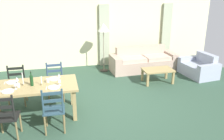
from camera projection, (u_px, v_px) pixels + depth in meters
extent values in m
cube|color=#2F4B3A|center=(104.00, 106.00, 5.81)|extent=(9.60, 9.60, 0.02)
cube|color=beige|center=(86.00, 29.00, 8.40)|extent=(9.60, 0.16, 2.70)
cube|color=#A7B093|center=(104.00, 36.00, 8.49)|extent=(0.35, 0.08, 2.20)
cube|color=#A7B093|center=(166.00, 33.00, 8.99)|extent=(0.35, 0.08, 2.20)
cube|color=#9F8853|center=(32.00, 86.00, 5.09)|extent=(1.90, 0.96, 0.05)
cube|color=#9F8853|center=(74.00, 106.00, 5.05)|extent=(0.08, 0.08, 0.70)
cube|color=#9F8853|center=(72.00, 91.00, 5.75)|extent=(0.08, 0.08, 0.70)
cube|color=black|center=(7.00, 117.00, 4.42)|extent=(0.44, 0.43, 0.03)
cylinder|color=olive|center=(1.00, 124.00, 4.62)|extent=(0.04, 0.04, 0.43)
cylinder|color=olive|center=(21.00, 122.00, 4.68)|extent=(0.04, 0.04, 0.43)
cylinder|color=olive|center=(17.00, 132.00, 4.36)|extent=(0.04, 0.04, 0.43)
cylinder|color=black|center=(13.00, 108.00, 4.20)|extent=(0.04, 0.04, 0.50)
cube|color=black|center=(4.00, 115.00, 4.21)|extent=(0.38, 0.05, 0.06)
cube|color=black|center=(2.00, 108.00, 4.16)|extent=(0.38, 0.05, 0.06)
cube|color=black|center=(1.00, 100.00, 4.12)|extent=(0.38, 0.05, 0.06)
cube|color=#2A4654|center=(54.00, 110.00, 4.66)|extent=(0.43, 0.41, 0.03)
cylinder|color=olive|center=(46.00, 117.00, 4.86)|extent=(0.04, 0.04, 0.43)
cylinder|color=olive|center=(64.00, 115.00, 4.93)|extent=(0.04, 0.04, 0.43)
cylinder|color=olive|center=(45.00, 126.00, 4.55)|extent=(0.04, 0.04, 0.43)
cylinder|color=olive|center=(64.00, 124.00, 4.61)|extent=(0.04, 0.04, 0.43)
cylinder|color=#2A4654|center=(43.00, 103.00, 4.38)|extent=(0.04, 0.04, 0.50)
cylinder|color=#2A4654|center=(62.00, 101.00, 4.45)|extent=(0.04, 0.04, 0.50)
cube|color=#2A4654|center=(53.00, 108.00, 4.46)|extent=(0.38, 0.03, 0.06)
cube|color=#2A4654|center=(53.00, 101.00, 4.41)|extent=(0.38, 0.03, 0.06)
cube|color=#2A4654|center=(52.00, 94.00, 4.36)|extent=(0.38, 0.03, 0.06)
cube|color=black|center=(17.00, 88.00, 5.71)|extent=(0.42, 0.40, 0.03)
cylinder|color=olive|center=(25.00, 99.00, 5.67)|extent=(0.04, 0.04, 0.43)
cylinder|color=olive|center=(9.00, 100.00, 5.59)|extent=(0.04, 0.04, 0.43)
cylinder|color=olive|center=(26.00, 93.00, 5.98)|extent=(0.04, 0.04, 0.43)
cylinder|color=olive|center=(11.00, 94.00, 5.90)|extent=(0.04, 0.04, 0.43)
cylinder|color=black|center=(24.00, 75.00, 5.82)|extent=(0.04, 0.04, 0.50)
cylinder|color=black|center=(8.00, 76.00, 5.74)|extent=(0.04, 0.04, 0.50)
cube|color=black|center=(17.00, 80.00, 5.82)|extent=(0.38, 0.02, 0.06)
cube|color=black|center=(16.00, 74.00, 5.77)|extent=(0.38, 0.02, 0.06)
cube|color=black|center=(15.00, 68.00, 5.72)|extent=(0.38, 0.02, 0.06)
cube|color=#2E435C|center=(55.00, 84.00, 5.95)|extent=(0.43, 0.41, 0.03)
cylinder|color=olive|center=(64.00, 94.00, 5.91)|extent=(0.04, 0.04, 0.43)
cylinder|color=olive|center=(49.00, 96.00, 5.82)|extent=(0.04, 0.04, 0.43)
cylinder|color=olive|center=(63.00, 89.00, 6.22)|extent=(0.04, 0.04, 0.43)
cylinder|color=olive|center=(49.00, 90.00, 6.14)|extent=(0.04, 0.04, 0.43)
cylinder|color=#2E435C|center=(62.00, 71.00, 6.06)|extent=(0.04, 0.04, 0.50)
cylinder|color=#2E435C|center=(47.00, 72.00, 5.97)|extent=(0.04, 0.04, 0.50)
cube|color=#2E435C|center=(55.00, 76.00, 6.06)|extent=(0.38, 0.03, 0.06)
cube|color=#2E435C|center=(54.00, 71.00, 6.01)|extent=(0.38, 0.03, 0.06)
cube|color=#2E435C|center=(54.00, 65.00, 5.96)|extent=(0.38, 0.03, 0.06)
cylinder|color=white|center=(8.00, 91.00, 4.76)|extent=(0.24, 0.24, 0.02)
cube|color=silver|center=(0.00, 92.00, 4.73)|extent=(0.02, 0.17, 0.01)
cylinder|color=white|center=(54.00, 87.00, 4.95)|extent=(0.24, 0.24, 0.02)
cube|color=silver|center=(46.00, 88.00, 4.92)|extent=(0.03, 0.17, 0.01)
cylinder|color=white|center=(12.00, 82.00, 5.22)|extent=(0.24, 0.24, 0.02)
cube|color=silver|center=(5.00, 83.00, 5.19)|extent=(0.02, 0.17, 0.01)
cylinder|color=white|center=(54.00, 79.00, 5.41)|extent=(0.24, 0.24, 0.02)
cube|color=silver|center=(47.00, 80.00, 5.38)|extent=(0.03, 0.17, 0.01)
cylinder|color=#143819|center=(32.00, 81.00, 5.02)|extent=(0.07, 0.07, 0.22)
cylinder|color=#143819|center=(31.00, 74.00, 4.97)|extent=(0.02, 0.02, 0.08)
cylinder|color=black|center=(31.00, 72.00, 4.96)|extent=(0.03, 0.03, 0.02)
cylinder|color=white|center=(16.00, 89.00, 4.88)|extent=(0.06, 0.06, 0.01)
cylinder|color=white|center=(16.00, 87.00, 4.87)|extent=(0.01, 0.01, 0.07)
cone|color=white|center=(15.00, 84.00, 4.84)|extent=(0.06, 0.06, 0.08)
cylinder|color=white|center=(60.00, 85.00, 5.07)|extent=(0.06, 0.06, 0.01)
cylinder|color=white|center=(60.00, 84.00, 5.05)|extent=(0.01, 0.01, 0.07)
cone|color=white|center=(59.00, 80.00, 5.03)|extent=(0.06, 0.06, 0.08)
cylinder|color=white|center=(18.00, 84.00, 5.14)|extent=(0.06, 0.06, 0.01)
cylinder|color=white|center=(17.00, 82.00, 5.13)|extent=(0.01, 0.01, 0.07)
cone|color=white|center=(17.00, 79.00, 5.11)|extent=(0.06, 0.06, 0.08)
cylinder|color=white|center=(59.00, 80.00, 5.34)|extent=(0.06, 0.06, 0.01)
cylinder|color=white|center=(59.00, 79.00, 5.32)|extent=(0.01, 0.01, 0.07)
cone|color=white|center=(59.00, 75.00, 5.30)|extent=(0.06, 0.06, 0.08)
cylinder|color=beige|center=(48.00, 80.00, 5.21)|extent=(0.07, 0.07, 0.09)
cylinder|color=beige|center=(18.00, 85.00, 4.96)|extent=(0.07, 0.07, 0.09)
cylinder|color=#998C66|center=(24.00, 84.00, 5.06)|extent=(0.05, 0.05, 0.04)
cylinder|color=white|center=(23.00, 78.00, 5.01)|extent=(0.02, 0.02, 0.25)
cylinder|color=#998C66|center=(42.00, 84.00, 5.08)|extent=(0.05, 0.05, 0.04)
cylinder|color=white|center=(41.00, 80.00, 5.05)|extent=(0.02, 0.02, 0.16)
cube|color=tan|center=(143.00, 65.00, 8.21)|extent=(1.85, 0.91, 0.40)
cube|color=tan|center=(140.00, 57.00, 8.42)|extent=(1.81, 0.31, 0.80)
cube|color=tan|center=(170.00, 60.00, 8.46)|extent=(0.29, 0.81, 0.58)
cube|color=tan|center=(115.00, 65.00, 7.91)|extent=(0.29, 0.81, 0.58)
cube|color=#C9AB96|center=(156.00, 57.00, 8.20)|extent=(0.90, 0.69, 0.12)
cube|color=#C9AB96|center=(132.00, 59.00, 7.96)|extent=(0.90, 0.69, 0.12)
cube|color=#9F8853|center=(158.00, 70.00, 7.10)|extent=(0.90, 0.56, 0.04)
cube|color=#9F8853|center=(148.00, 80.00, 6.87)|extent=(0.06, 0.06, 0.38)
cube|color=#9F8853|center=(173.00, 78.00, 7.04)|extent=(0.06, 0.06, 0.38)
cube|color=#9F8853|center=(142.00, 75.00, 7.29)|extent=(0.06, 0.06, 0.38)
cube|color=#9F8853|center=(166.00, 73.00, 7.46)|extent=(0.06, 0.06, 0.38)
cube|color=#9AA2B6|center=(198.00, 70.00, 7.72)|extent=(0.90, 0.90, 0.38)
cube|color=#9AA2B6|center=(206.00, 64.00, 7.76)|extent=(0.30, 0.82, 0.72)
cube|color=#9AA2B6|center=(209.00, 73.00, 7.26)|extent=(0.82, 0.28, 0.52)
cube|color=#9AA2B6|center=(189.00, 64.00, 8.13)|extent=(0.82, 0.28, 0.52)
cylinder|color=#332D28|center=(104.00, 70.00, 8.22)|extent=(0.28, 0.28, 0.03)
cylinder|color=gray|center=(104.00, 51.00, 7.99)|extent=(0.03, 0.03, 1.35)
cone|color=silver|center=(103.00, 27.00, 7.73)|extent=(0.40, 0.40, 0.26)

